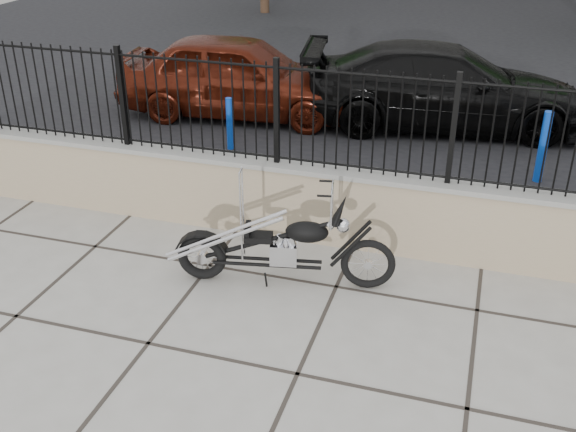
{
  "coord_description": "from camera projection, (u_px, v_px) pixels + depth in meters",
  "views": [
    {
      "loc": [
        1.33,
        -4.57,
        4.06
      ],
      "look_at": [
        -0.62,
        1.7,
        0.68
      ],
      "focal_mm": 42.0,
      "sensor_mm": 36.0,
      "label": 1
    }
  ],
  "objects": [
    {
      "name": "parking_lot",
      "position": [
        440.0,
        54.0,
        16.71
      ],
      "size": [
        30.0,
        30.0,
        0.0
      ],
      "primitive_type": "plane",
      "color": "black",
      "rests_on": "ground"
    },
    {
      "name": "bollard_b",
      "position": [
        543.0,
        147.0,
        9.63
      ],
      "size": [
        0.16,
        0.16,
        1.06
      ],
      "primitive_type": "cylinder",
      "rotation": [
        0.0,
        0.0,
        0.37
      ],
      "color": "blue",
      "rests_on": "ground_plane"
    },
    {
      "name": "car_red",
      "position": [
        239.0,
        75.0,
        12.22
      ],
      "size": [
        4.51,
        2.17,
        1.48
      ],
      "primitive_type": "imported",
      "rotation": [
        0.0,
        0.0,
        1.67
      ],
      "color": "#4E170B",
      "rests_on": "parking_lot"
    },
    {
      "name": "chopper_motorcycle",
      "position": [
        280.0,
        228.0,
        7.13
      ],
      "size": [
        2.3,
        0.83,
        1.36
      ],
      "primitive_type": null,
      "rotation": [
        0.0,
        0.0,
        0.19
      ],
      "color": "black",
      "rests_on": "ground_plane"
    },
    {
      "name": "retaining_wall",
      "position": [
        357.0,
        209.0,
        7.99
      ],
      "size": [
        14.0,
        0.36,
        0.96
      ],
      "primitive_type": "cube",
      "color": "gray",
      "rests_on": "ground_plane"
    },
    {
      "name": "iron_fence",
      "position": [
        362.0,
        122.0,
        7.5
      ],
      "size": [
        14.0,
        0.08,
        1.2
      ],
      "primitive_type": "cube",
      "color": "black",
      "rests_on": "retaining_wall"
    },
    {
      "name": "car_black",
      "position": [
        444.0,
        87.0,
        11.69
      ],
      "size": [
        5.14,
        2.74,
        1.42
      ],
      "primitive_type": "imported",
      "rotation": [
        0.0,
        0.0,
        1.73
      ],
      "color": "black",
      "rests_on": "parking_lot"
    },
    {
      "name": "bollard_a",
      "position": [
        230.0,
        124.0,
        10.82
      ],
      "size": [
        0.13,
        0.13,
        0.86
      ],
      "primitive_type": "cylinder",
      "rotation": [
        0.0,
        0.0,
        -0.3
      ],
      "color": "blue",
      "rests_on": "ground_plane"
    },
    {
      "name": "ground_plane",
      "position": [
        297.0,
        374.0,
        6.09
      ],
      "size": [
        90.0,
        90.0,
        0.0
      ],
      "primitive_type": "plane",
      "color": "#99968E",
      "rests_on": "ground"
    }
  ]
}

